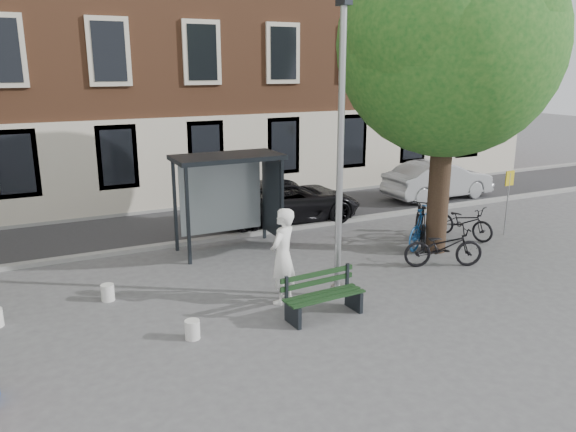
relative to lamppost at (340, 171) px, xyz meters
The scene contains 19 objects.
ground 2.78m from the lamppost, ahead, with size 90.00×90.00×0.00m, color #4C4C4F.
road 7.53m from the lamppost, 90.00° to the left, with size 40.00×4.00×0.01m, color #28282B.
curb_near 5.69m from the lamppost, 90.00° to the left, with size 40.00×0.25×0.12m, color gray.
curb_far 9.40m from the lamppost, 90.00° to the left, with size 40.00×0.25×0.12m, color gray.
building_row 13.67m from the lamppost, 90.00° to the left, with size 30.00×8.00×14.00m, color brown.
lamppost is the anchor object (origin of this frame).
tree_right 5.10m from the lamppost, 19.03° to the left, with size 5.76×5.60×8.20m.
bus_shelter 4.24m from the lamppost, 98.43° to the left, with size 2.85×1.45×2.62m.
painter 2.14m from the lamppost, 168.64° to the left, with size 0.75×0.49×2.06m, color white.
bench 2.62m from the lamppost, 136.41° to the right, with size 1.73×0.66×0.87m.
bike_a 4.06m from the lamppost, ahead, with size 0.69×1.97×1.03m, color black.
bike_b 4.91m from the lamppost, 25.86° to the left, with size 0.54×1.92×1.15m, color #1A4D8F.
bike_c 6.33m from the lamppost, 20.61° to the left, with size 0.65×1.85×0.97m, color black.
bike_d 5.00m from the lamppost, 27.88° to the left, with size 0.56×1.99×1.19m, color black.
car_dark 6.62m from the lamppost, 73.94° to the left, with size 2.22×4.82×1.34m, color black.
car_silver 10.64m from the lamppost, 37.65° to the left, with size 1.50×4.30×1.42m, color #A1A4A9.
bucket_a 4.33m from the lamppost, behind, with size 0.28×0.28×0.36m, color silver.
bucket_c 5.59m from the lamppost, 156.73° to the left, with size 0.28×0.28×0.36m, color silver.
notice_sign 7.21m from the lamppost, 14.38° to the left, with size 0.33×0.05×1.93m.
Camera 1 is at (-6.00, -9.78, 4.88)m, focal length 35.00 mm.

